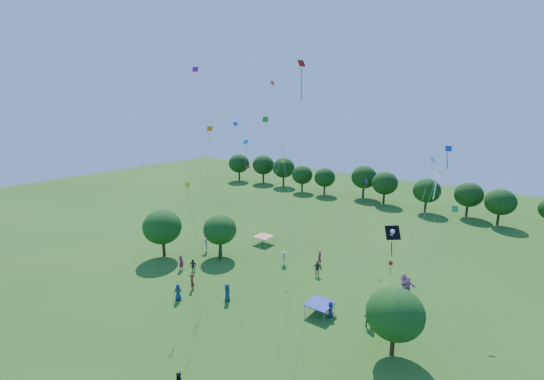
{
  "coord_description": "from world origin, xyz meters",
  "views": [
    {
      "loc": [
        19.55,
        -12.22,
        18.67
      ],
      "look_at": [
        0.0,
        14.0,
        11.0
      ],
      "focal_mm": 24.0,
      "sensor_mm": 36.0,
      "label": 1
    }
  ],
  "objects_px": {
    "pirate_kite": "(389,235)",
    "red_high_kite": "(293,106)",
    "near_tree_west": "(162,227)",
    "tent_red_stripe": "(264,236)",
    "tent_blue": "(320,304)",
    "near_tree_north": "(220,230)",
    "near_tree_east": "(395,314)"
  },
  "relations": [
    {
      "from": "near_tree_west",
      "to": "pirate_kite",
      "type": "xyz_separation_m",
      "value": [
        28.72,
        -1.77,
        5.8
      ]
    },
    {
      "from": "near_tree_east",
      "to": "tent_red_stripe",
      "type": "height_order",
      "value": "near_tree_east"
    },
    {
      "from": "tent_blue",
      "to": "pirate_kite",
      "type": "xyz_separation_m",
      "value": [
        6.48,
        -2.04,
        8.67
      ]
    },
    {
      "from": "pirate_kite",
      "to": "red_high_kite",
      "type": "xyz_separation_m",
      "value": [
        -11.75,
        5.13,
        8.86
      ]
    },
    {
      "from": "near_tree_north",
      "to": "pirate_kite",
      "type": "relative_size",
      "value": 0.59
    },
    {
      "from": "near_tree_north",
      "to": "red_high_kite",
      "type": "xyz_separation_m",
      "value": [
        11.36,
        -1.05,
        15.06
      ]
    },
    {
      "from": "tent_red_stripe",
      "to": "pirate_kite",
      "type": "relative_size",
      "value": 0.24
    },
    {
      "from": "red_high_kite",
      "to": "tent_blue",
      "type": "bearing_deg",
      "value": -30.39
    },
    {
      "from": "near_tree_west",
      "to": "near_tree_north",
      "type": "bearing_deg",
      "value": 38.17
    },
    {
      "from": "near_tree_east",
      "to": "pirate_kite",
      "type": "distance_m",
      "value": 6.26
    },
    {
      "from": "near_tree_west",
      "to": "near_tree_east",
      "type": "distance_m",
      "value": 29.47
    },
    {
      "from": "near_tree_east",
      "to": "pirate_kite",
      "type": "bearing_deg",
      "value": -147.23
    },
    {
      "from": "red_high_kite",
      "to": "tent_red_stripe",
      "type": "bearing_deg",
      "value": 141.6
    },
    {
      "from": "near_tree_north",
      "to": "red_high_kite",
      "type": "relative_size",
      "value": 0.25
    },
    {
      "from": "near_tree_east",
      "to": "pirate_kite",
      "type": "relative_size",
      "value": 0.6
    },
    {
      "from": "near_tree_north",
      "to": "tent_red_stripe",
      "type": "relative_size",
      "value": 2.45
    },
    {
      "from": "near_tree_east",
      "to": "tent_blue",
      "type": "bearing_deg",
      "value": 167.67
    },
    {
      "from": "near_tree_east",
      "to": "tent_red_stripe",
      "type": "xyz_separation_m",
      "value": [
        -22.01,
        12.22,
        -2.47
      ]
    },
    {
      "from": "tent_red_stripe",
      "to": "tent_blue",
      "type": "distance_m",
      "value": 18.24
    },
    {
      "from": "tent_blue",
      "to": "red_high_kite",
      "type": "bearing_deg",
      "value": 149.61
    },
    {
      "from": "near_tree_west",
      "to": "tent_blue",
      "type": "height_order",
      "value": "near_tree_west"
    },
    {
      "from": "near_tree_west",
      "to": "tent_red_stripe",
      "type": "distance_m",
      "value": 13.51
    },
    {
      "from": "pirate_kite",
      "to": "red_high_kite",
      "type": "relative_size",
      "value": 0.42
    },
    {
      "from": "near_tree_east",
      "to": "tent_red_stripe",
      "type": "distance_m",
      "value": 25.29
    },
    {
      "from": "near_tree_north",
      "to": "tent_blue",
      "type": "xyz_separation_m",
      "value": [
        16.63,
        -4.14,
        -2.46
      ]
    },
    {
      "from": "tent_red_stripe",
      "to": "pirate_kite",
      "type": "distance_m",
      "value": 26.25
    },
    {
      "from": "near_tree_east",
      "to": "tent_red_stripe",
      "type": "relative_size",
      "value": 2.48
    },
    {
      "from": "near_tree_north",
      "to": "pirate_kite",
      "type": "bearing_deg",
      "value": -14.96
    },
    {
      "from": "near_tree_west",
      "to": "tent_red_stripe",
      "type": "xyz_separation_m",
      "value": [
        7.43,
        10.92,
        -2.87
      ]
    },
    {
      "from": "tent_red_stripe",
      "to": "red_high_kite",
      "type": "height_order",
      "value": "red_high_kite"
    },
    {
      "from": "near_tree_west",
      "to": "tent_blue",
      "type": "distance_m",
      "value": 22.42
    },
    {
      "from": "pirate_kite",
      "to": "tent_blue",
      "type": "bearing_deg",
      "value": 162.55
    }
  ]
}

